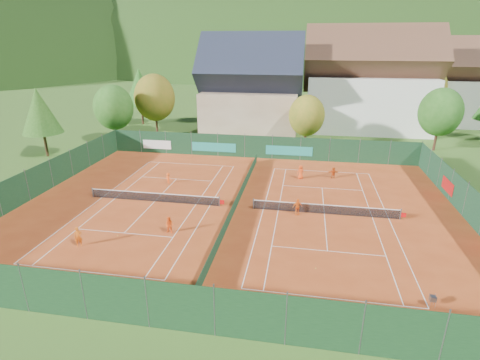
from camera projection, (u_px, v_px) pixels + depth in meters
name	position (u px, v px, depth m)	size (l,w,h in m)	color
ground	(236.00, 208.00, 34.68)	(600.00, 600.00, 0.00)	#30571B
clay_pad	(236.00, 208.00, 34.67)	(40.00, 32.00, 0.01)	#AA4019
court_markings_left	(155.00, 201.00, 35.96)	(11.03, 23.83, 0.00)	white
court_markings_right	(324.00, 214.00, 33.38)	(11.03, 23.83, 0.00)	white
tennis_net_left	(156.00, 197.00, 35.76)	(13.30, 0.10, 1.02)	#59595B
tennis_net_right	(327.00, 209.00, 33.18)	(13.30, 0.10, 1.02)	#59595B
court_divider	(236.00, 203.00, 34.50)	(0.03, 28.80, 1.00)	#143822
fence_north	(255.00, 147.00, 49.01)	(40.00, 0.10, 3.00)	#12331C
fence_south	(180.00, 308.00, 19.37)	(40.00, 0.04, 3.00)	#133419
fence_west	(40.00, 180.00, 37.38)	(0.04, 32.00, 3.00)	#153B20
fence_east	(473.00, 208.00, 30.98)	(0.09, 32.00, 3.00)	#143722
chalet	(251.00, 93.00, 60.56)	(16.20, 12.00, 16.00)	#C9AE8E
hotel_block_a	(369.00, 86.00, 62.77)	(21.60, 11.00, 17.25)	silver
hotel_block_b	(441.00, 87.00, 68.17)	(17.28, 10.00, 15.50)	silver
tree_west_front	(114.00, 107.00, 54.82)	(5.72, 5.72, 8.69)	#452B18
tree_west_mid	(155.00, 98.00, 59.48)	(6.44, 6.44, 9.78)	#4D2B1B
tree_west_back	(140.00, 87.00, 67.60)	(5.60, 5.60, 10.00)	#4D2C1B
tree_center	(307.00, 116.00, 52.38)	(5.01, 5.01, 7.60)	#432618
tree_east_front	(440.00, 112.00, 51.09)	(5.72, 5.72, 8.69)	#4C2C1B
tree_west_side	(40.00, 111.00, 48.16)	(5.04, 5.04, 9.00)	#402B17
tree_east_back	(424.00, 89.00, 65.07)	(7.15, 7.15, 10.86)	#472E19
mountain_backdrop	(338.00, 124.00, 259.49)	(820.00, 530.00, 242.00)	black
ball_hopper	(433.00, 298.00, 21.56)	(0.34, 0.34, 0.80)	slate
loose_ball_0	(117.00, 236.00, 29.58)	(0.07, 0.07, 0.07)	#CCD833
loose_ball_1	(316.00, 268.00, 25.34)	(0.07, 0.07, 0.07)	#CCD833
loose_ball_2	(269.00, 198.00, 36.66)	(0.07, 0.07, 0.07)	#CCD833
player_left_near	(78.00, 237.00, 27.90)	(0.57, 0.37, 1.55)	orange
player_left_mid	(169.00, 225.00, 29.82)	(0.69, 0.54, 1.43)	#FF5D16
player_left_far	(168.00, 178.00, 40.47)	(0.76, 0.44, 1.17)	#FC5816
player_right_near	(297.00, 207.00, 33.00)	(0.90, 0.37, 1.53)	orange
player_right_far_a	(301.00, 172.00, 41.74)	(0.77, 0.50, 1.58)	#F44C15
player_right_far_b	(333.00, 173.00, 41.93)	(1.19, 0.38, 1.28)	#D04812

